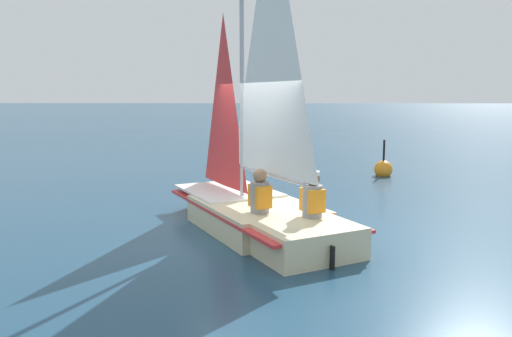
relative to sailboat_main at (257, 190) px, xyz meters
name	(u,v)px	position (x,y,z in m)	size (l,w,h in m)	color
ground_plane	(256,230)	(-0.03, -0.01, -0.69)	(260.00, 260.00, 0.00)	navy
sailboat_main	(257,190)	(0.00, 0.00, 0.00)	(4.48, 3.51, 5.42)	beige
sailor_helm	(260,203)	(0.65, 0.07, -0.07)	(0.42, 0.41, 1.16)	black
sailor_crew	(312,206)	(0.91, 0.87, -0.06)	(0.42, 0.41, 1.16)	black
buoy_marker	(383,169)	(-5.95, 3.40, -0.50)	(0.52, 0.52, 1.11)	orange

